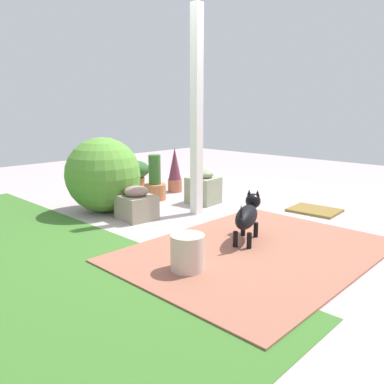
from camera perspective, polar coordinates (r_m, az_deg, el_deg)
name	(u,v)px	position (r m, az deg, el deg)	size (l,w,h in m)	color
ground_plane	(208,222)	(4.48, 2.38, -4.36)	(12.00, 12.00, 0.00)	#B1A1A1
brick_path	(256,251)	(3.63, 9.29, -8.45)	(1.80, 2.40, 0.02)	#9D5E49
porch_pillar	(197,113)	(4.66, 0.69, 11.41)	(0.11, 0.11, 2.42)	white
stone_planter_nearest	(203,188)	(5.29, 1.66, 0.63)	(0.42, 0.39, 0.47)	gray
stone_planter_mid	(137,204)	(4.59, -8.10, -1.77)	(0.44, 0.41, 0.40)	gray
round_shrub	(103,175)	(4.96, -12.86, 2.47)	(0.93, 0.93, 0.93)	#569135
terracotta_pot_broad	(135,173)	(6.09, -8.31, 2.73)	(0.45, 0.45, 0.48)	#A86637
terracotta_pot_spiky	(175,171)	(6.01, -2.53, 3.11)	(0.22, 0.22, 0.68)	#AD6044
terracotta_pot_tall	(155,184)	(5.53, -5.44, 1.20)	(0.31, 0.31, 0.64)	#B76B42
dog	(248,215)	(3.79, 8.12, -3.35)	(0.41, 0.66, 0.47)	black
ceramic_urn	(188,253)	(3.12, -0.64, -8.95)	(0.27, 0.27, 0.31)	beige
doormat	(315,210)	(5.14, 17.47, -2.57)	(0.58, 0.47, 0.03)	olive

